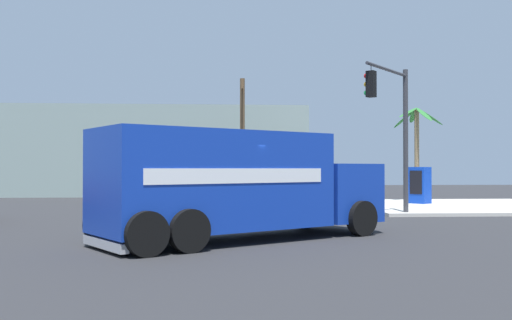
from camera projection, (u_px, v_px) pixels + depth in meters
name	position (u px, v px, depth m)	size (l,w,h in m)	color
ground_plane	(216.00, 240.00, 15.32)	(100.00, 100.00, 0.00)	#2B2B2D
sidewalk_corner_far	(461.00, 206.00, 28.10)	(10.40, 10.40, 0.14)	beige
delivery_truck	(238.00, 184.00, 15.27)	(8.26, 6.50, 2.87)	#1438AD
traffic_light_primary	(394.00, 117.00, 22.45)	(2.47, 2.88, 5.81)	#38383D
vending_machine_red	(420.00, 185.00, 29.15)	(1.15, 1.17, 1.85)	#0F38B2
palm_tree_far	(417.00, 138.00, 32.03)	(2.96, 3.25, 5.21)	#7A6647
utility_pole	(242.00, 137.00, 35.58)	(0.30, 2.20, 7.51)	brown
building_backdrop	(159.00, 152.00, 41.12)	(20.75, 6.00, 6.22)	gray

